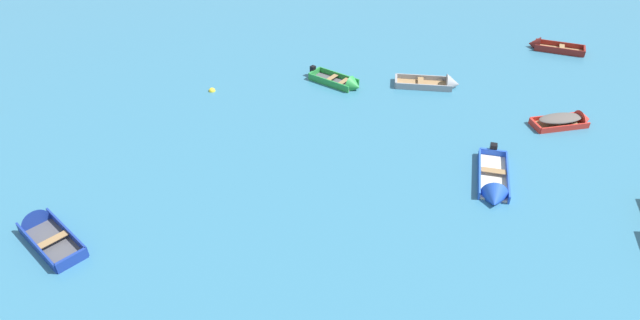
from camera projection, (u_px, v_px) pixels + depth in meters
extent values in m
cube|color=#99754C|center=(559.00, 50.00, 38.73)|extent=(3.38, 2.00, 0.11)
cube|color=maroon|center=(559.00, 51.00, 38.18)|extent=(3.20, 1.06, 0.46)
cube|color=maroon|center=(559.00, 45.00, 39.08)|extent=(3.20, 1.06, 0.46)
cube|color=maroon|center=(584.00, 51.00, 38.15)|extent=(0.46, 1.14, 0.46)
cone|color=maroon|center=(534.00, 44.00, 39.12)|extent=(1.06, 1.31, 1.13)
cube|color=#937047|center=(562.00, 47.00, 38.53)|extent=(0.64, 1.11, 0.03)
cube|color=#99754C|center=(423.00, 85.00, 34.34)|extent=(3.43, 1.44, 0.10)
cube|color=gray|center=(423.00, 78.00, 34.78)|extent=(3.51, 0.30, 0.41)
cube|color=gray|center=(424.00, 87.00, 33.72)|extent=(3.51, 0.30, 0.41)
cube|color=gray|center=(396.00, 81.00, 34.43)|extent=(0.21, 1.30, 0.41)
cone|color=gray|center=(453.00, 84.00, 34.05)|extent=(0.88, 1.31, 1.26)
cube|color=#937047|center=(421.00, 81.00, 34.22)|extent=(0.44, 1.20, 0.03)
cube|color=#99754C|center=(559.00, 125.00, 30.39)|extent=(3.07, 1.85, 0.09)
cube|color=red|center=(553.00, 117.00, 30.80)|extent=(2.91, 0.87, 0.35)
cube|color=red|center=(565.00, 128.00, 29.84)|extent=(2.91, 0.87, 0.35)
cube|color=red|center=(535.00, 125.00, 30.07)|extent=(0.43, 1.16, 0.35)
cone|color=red|center=(584.00, 119.00, 30.56)|extent=(0.97, 1.29, 1.15)
cube|color=#937047|center=(557.00, 122.00, 30.25)|extent=(0.59, 1.12, 0.03)
cube|color=#937047|center=(571.00, 120.00, 30.39)|extent=(0.59, 1.12, 0.03)
ellipsoid|color=#59514C|center=(561.00, 118.00, 30.15)|extent=(2.82, 1.73, 0.31)
cube|color=#4C4C51|center=(334.00, 82.00, 34.66)|extent=(3.12, 2.55, 0.11)
cube|color=#288C3D|center=(339.00, 76.00, 34.96)|extent=(2.66, 1.74, 0.45)
cube|color=#288C3D|center=(328.00, 83.00, 34.17)|extent=(2.66, 1.74, 0.45)
cube|color=#288C3D|center=(314.00, 73.00, 35.32)|extent=(0.74, 1.06, 0.45)
cone|color=#288C3D|center=(355.00, 86.00, 33.77)|extent=(1.22, 1.35, 1.15)
cube|color=#937047|center=(332.00, 78.00, 34.59)|extent=(0.85, 1.08, 0.03)
cube|color=#937047|center=(343.00, 81.00, 34.16)|extent=(0.85, 1.08, 0.03)
cube|color=black|center=(313.00, 70.00, 35.29)|extent=(0.41, 0.42, 0.62)
cube|color=#4C4C51|center=(53.00, 242.00, 22.65)|extent=(3.45, 3.15, 0.12)
cube|color=navy|center=(36.00, 247.00, 22.15)|extent=(2.83, 2.35, 0.50)
cube|color=navy|center=(67.00, 231.00, 22.93)|extent=(2.83, 2.35, 0.50)
cube|color=navy|center=(72.00, 260.00, 21.54)|extent=(0.93, 1.08, 0.50)
cone|color=navy|center=(32.00, 218.00, 23.57)|extent=(1.44, 1.50, 1.26)
cube|color=#937047|center=(53.00, 239.00, 22.38)|extent=(1.04, 1.15, 0.03)
cube|color=beige|center=(493.00, 177.00, 26.38)|extent=(1.88, 3.83, 0.10)
cube|color=blue|center=(508.00, 176.00, 26.16)|extent=(0.75, 3.78, 0.42)
cube|color=blue|center=(479.00, 173.00, 26.42)|extent=(0.75, 3.78, 0.42)
cube|color=blue|center=(493.00, 153.00, 27.80)|extent=(1.32, 0.36, 0.42)
cone|color=blue|center=(494.00, 199.00, 24.70)|extent=(1.42, 1.09, 1.29)
cube|color=#937047|center=(494.00, 171.00, 26.40)|extent=(1.25, 0.60, 0.03)
cube|color=black|center=(493.00, 149.00, 27.84)|extent=(0.40, 0.41, 0.59)
sphere|color=yellow|center=(212.00, 91.00, 33.76)|extent=(0.43, 0.43, 0.43)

